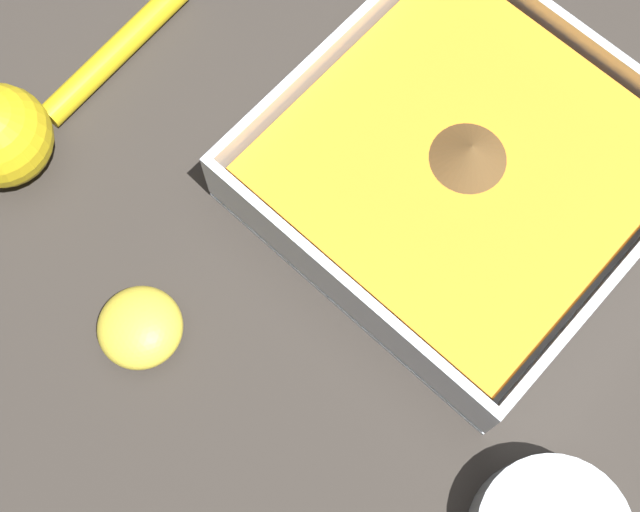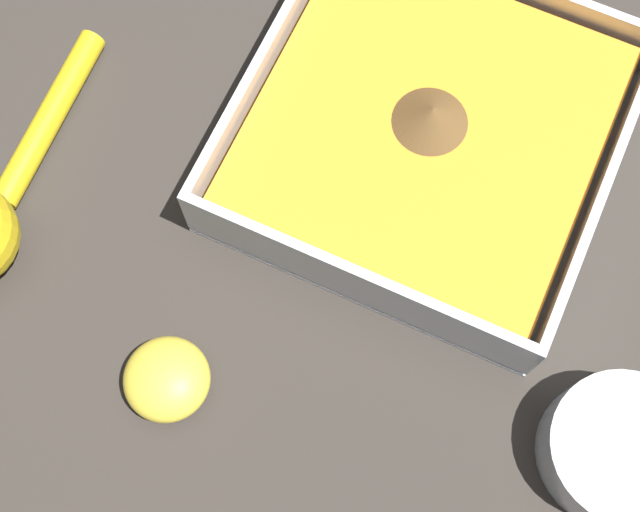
% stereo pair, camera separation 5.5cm
% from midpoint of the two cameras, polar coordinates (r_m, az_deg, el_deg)
% --- Properties ---
extents(ground_plane, '(4.00, 4.00, 0.00)m').
position_cam_midpoint_polar(ground_plane, '(0.60, 6.24, 4.40)').
color(ground_plane, '#332D28').
extents(square_dish, '(0.24, 0.24, 0.06)m').
position_cam_midpoint_polar(square_dish, '(0.59, 4.16, 7.28)').
color(square_dish, silver).
rests_on(square_dish, ground_plane).
extents(spice_bowl, '(0.09, 0.09, 0.04)m').
position_cam_midpoint_polar(spice_bowl, '(0.56, 15.78, -12.30)').
color(spice_bowl, silver).
rests_on(spice_bowl, ground_plane).
extents(lemon_half, '(0.05, 0.05, 0.03)m').
position_cam_midpoint_polar(lemon_half, '(0.56, -12.58, -8.13)').
color(lemon_half, yellow).
rests_on(lemon_half, ground_plane).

